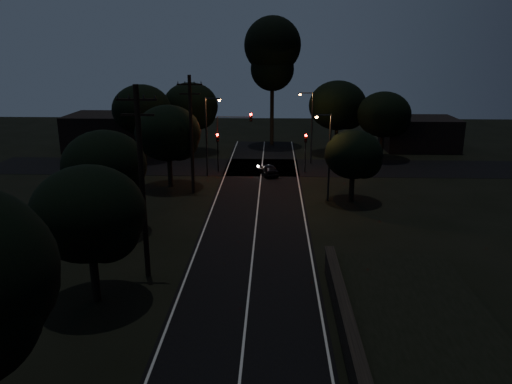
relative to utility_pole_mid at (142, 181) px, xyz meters
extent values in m
cube|color=black|center=(6.00, 7.00, -5.73)|extent=(8.00, 70.00, 0.02)
cube|color=black|center=(6.00, 27.00, -5.73)|extent=(60.00, 8.00, 0.02)
cube|color=beige|center=(6.00, 7.00, -5.71)|extent=(0.12, 70.00, 0.01)
cube|color=beige|center=(2.25, 7.00, -5.71)|extent=(0.12, 70.00, 0.01)
cube|color=beige|center=(9.75, 7.00, -5.71)|extent=(0.12, 70.00, 0.01)
cylinder|color=black|center=(0.00, 0.00, -0.24)|extent=(0.30, 0.30, 11.00)
cube|color=black|center=(0.00, 0.00, 4.46)|extent=(2.20, 0.12, 0.12)
cube|color=black|center=(0.00, 0.00, 3.66)|extent=(1.80, 0.12, 0.12)
cylinder|color=black|center=(0.00, 17.00, -0.49)|extent=(0.30, 0.30, 10.50)
cube|color=black|center=(0.00, 17.00, 3.96)|extent=(2.20, 0.12, 0.12)
cube|color=black|center=(0.00, 17.00, 3.16)|extent=(1.80, 0.12, 0.12)
cylinder|color=black|center=(-2.00, -3.00, -4.38)|extent=(0.44, 0.44, 2.71)
ellipsoid|color=black|center=(-2.00, -3.00, -0.88)|extent=(5.75, 5.75, 4.88)
sphere|color=black|center=(-0.99, -3.57, -1.45)|extent=(3.45, 3.45, 3.45)
cylinder|color=black|center=(-4.50, 7.00, -4.39)|extent=(0.44, 0.44, 2.71)
ellipsoid|color=black|center=(-4.50, 7.00, -0.84)|extent=(5.84, 5.84, 4.97)
sphere|color=black|center=(-3.48, 6.42, -1.43)|extent=(3.51, 3.51, 3.51)
cylinder|color=black|center=(-2.50, 19.00, -4.31)|extent=(0.44, 0.44, 2.85)
ellipsoid|color=black|center=(-2.50, 19.00, -0.60)|extent=(6.08, 6.08, 5.17)
sphere|color=black|center=(-1.44, 18.39, -1.21)|extent=(3.65, 3.65, 3.65)
cylinder|color=black|center=(-3.00, 35.00, -4.16)|extent=(0.44, 0.44, 3.16)
ellipsoid|color=black|center=(-3.00, 35.00, -0.03)|extent=(6.78, 6.78, 5.76)
sphere|color=black|center=(-1.81, 34.32, -0.71)|extent=(4.07, 4.07, 4.07)
cylinder|color=black|center=(-8.00, 31.00, -4.13)|extent=(0.44, 0.44, 3.22)
ellipsoid|color=black|center=(-8.00, 31.00, 0.02)|extent=(6.77, 6.77, 5.76)
sphere|color=black|center=(-6.82, 30.32, -0.66)|extent=(4.06, 4.06, 4.06)
cylinder|color=black|center=(15.00, 35.00, -4.11)|extent=(0.44, 0.44, 3.25)
ellipsoid|color=black|center=(15.00, 35.00, 0.14)|extent=(7.00, 7.00, 5.95)
sphere|color=black|center=(16.22, 34.30, -0.56)|extent=(4.20, 4.20, 4.20)
cylinder|color=black|center=(20.00, 32.00, -4.29)|extent=(0.44, 0.44, 2.89)
ellipsoid|color=black|center=(20.00, 32.00, -0.53)|extent=(6.17, 6.17, 5.25)
sphere|color=black|center=(21.08, 31.38, -1.15)|extent=(3.70, 3.70, 3.70)
cylinder|color=black|center=(14.00, 15.00, -4.59)|extent=(0.44, 0.44, 2.29)
ellipsoid|color=black|center=(14.00, 15.00, -1.62)|extent=(4.86, 4.86, 4.13)
sphere|color=black|center=(14.85, 14.51, -2.11)|extent=(2.92, 2.92, 2.92)
cylinder|color=black|center=(7.00, 40.00, -1.19)|extent=(0.50, 0.50, 9.09)
sphere|color=black|center=(7.00, 40.00, 7.16)|extent=(7.27, 7.27, 7.27)
sphere|color=black|center=(7.00, 40.00, 4.18)|extent=(5.62, 5.62, 5.62)
cube|color=black|center=(-14.00, 37.00, -3.54)|extent=(10.00, 8.00, 4.40)
cube|color=black|center=(26.00, 38.00, -3.74)|extent=(9.00, 7.00, 4.00)
cylinder|color=black|center=(1.40, 25.00, -4.14)|extent=(0.12, 0.12, 3.20)
cube|color=black|center=(1.40, 25.00, -2.09)|extent=(0.28, 0.22, 0.90)
sphere|color=#FF0705|center=(1.40, 24.87, -1.79)|extent=(0.22, 0.22, 0.22)
cylinder|color=black|center=(10.60, 25.00, -4.14)|extent=(0.12, 0.12, 3.20)
cube|color=black|center=(10.60, 25.00, -2.09)|extent=(0.28, 0.22, 0.90)
sphere|color=#FF0705|center=(10.60, 24.87, -1.79)|extent=(0.22, 0.22, 0.22)
cylinder|color=black|center=(1.40, 25.00, -3.24)|extent=(0.12, 0.12, 5.00)
cube|color=black|center=(4.90, 25.00, 0.06)|extent=(0.28, 0.22, 0.90)
sphere|color=#FF0705|center=(4.90, 24.87, 0.36)|extent=(0.22, 0.22, 0.22)
cube|color=black|center=(3.15, 25.00, 0.06)|extent=(3.50, 0.08, 0.08)
cylinder|color=black|center=(0.50, 23.00, -1.74)|extent=(0.16, 0.16, 8.00)
cube|color=black|center=(1.20, 23.00, 2.16)|extent=(1.40, 0.10, 0.10)
cube|color=black|center=(1.90, 23.00, 2.11)|extent=(0.35, 0.22, 0.12)
sphere|color=orange|center=(1.90, 23.00, 2.01)|extent=(0.26, 0.26, 0.26)
cylinder|color=black|center=(11.50, 29.00, -1.74)|extent=(0.16, 0.16, 8.00)
cube|color=black|center=(10.80, 29.00, 2.16)|extent=(1.40, 0.10, 0.10)
cube|color=black|center=(10.10, 29.00, 2.11)|extent=(0.35, 0.22, 0.12)
sphere|color=orange|center=(10.10, 29.00, 2.01)|extent=(0.26, 0.26, 0.26)
cylinder|color=black|center=(12.00, 15.00, -1.99)|extent=(0.16, 0.16, 7.50)
cube|color=black|center=(11.40, 15.00, 1.66)|extent=(1.20, 0.10, 0.10)
cube|color=black|center=(10.80, 15.00, 1.61)|extent=(0.35, 0.22, 0.12)
sphere|color=orange|center=(10.80, 15.00, 1.51)|extent=(0.26, 0.26, 0.26)
imported|color=black|center=(6.75, 23.55, -5.14)|extent=(2.46, 3.76, 1.19)
camera|label=1|loc=(7.27, -26.37, 7.27)|focal=35.00mm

